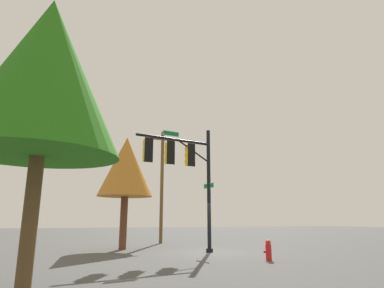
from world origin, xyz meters
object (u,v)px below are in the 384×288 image
Objects in this scene: tree_mid at (46,75)px; utility_pole at (162,183)px; signal_pole_assembly at (182,164)px; tree_near at (126,167)px; fire_hydrant at (268,250)px.

utility_pole is at bearing -111.17° from tree_mid.
tree_near is at bearing -54.39° from signal_pole_assembly.
fire_hydrant is 9.81m from tree_near.
signal_pole_assembly is 4.23m from tree_near.
utility_pole is 1.27× the size of tree_near.
tree_near reaches higher than tree_mid.
utility_pole is 18.05m from tree_mid.
signal_pole_assembly is 7.88× the size of fire_hydrant.
signal_pole_assembly is 6.14m from fire_hydrant.
signal_pole_assembly reaches higher than fire_hydrant.
utility_pole is at bearing -126.71° from tree_near.
signal_pole_assembly is 7.81m from utility_pole.
fire_hydrant is 0.13× the size of tree_near.
tree_mid is (6.52, 16.83, 0.31)m from utility_pole.
tree_mid is (3.28, 12.49, -0.08)m from tree_near.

